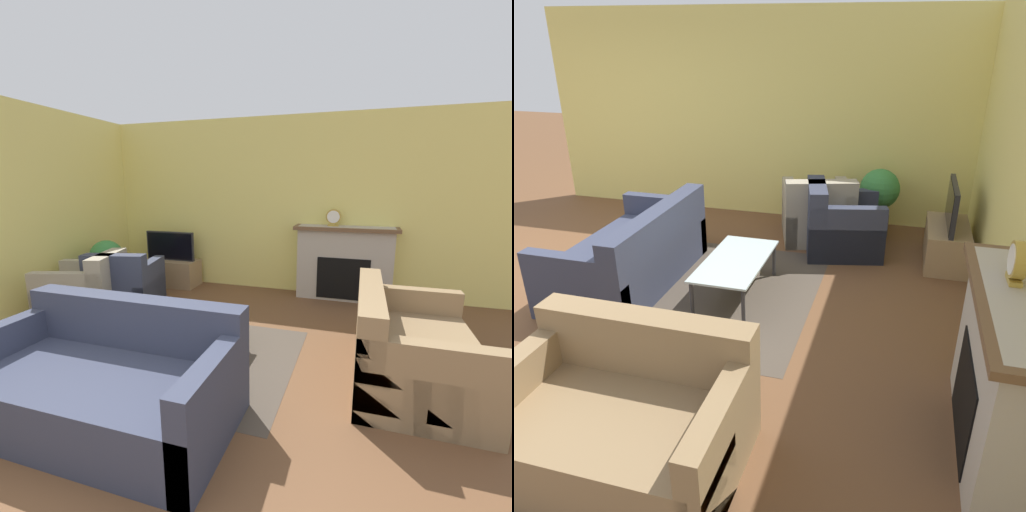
% 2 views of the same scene
% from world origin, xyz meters
% --- Properties ---
extents(wall_back, '(8.34, 0.06, 2.70)m').
position_xyz_m(wall_back, '(0.00, 4.40, 1.35)').
color(wall_back, '#EADB72').
rests_on(wall_back, ground_plane).
extents(wall_left, '(0.06, 7.37, 2.70)m').
position_xyz_m(wall_left, '(-2.70, 2.19, 1.35)').
color(wall_left, '#EADB72').
rests_on(wall_left, ground_plane).
extents(area_rug, '(2.32, 1.77, 0.00)m').
position_xyz_m(area_rug, '(-0.25, 1.93, 0.00)').
color(area_rug, '#4C4238').
rests_on(area_rug, ground_plane).
extents(fireplace, '(1.47, 0.39, 1.09)m').
position_xyz_m(fireplace, '(1.22, 4.20, 0.57)').
color(fireplace, '#B2A899').
rests_on(fireplace, ground_plane).
extents(tv_stand, '(0.92, 0.45, 0.44)m').
position_xyz_m(tv_stand, '(-1.61, 4.06, 0.22)').
color(tv_stand, '#997A56').
rests_on(tv_stand, ground_plane).
extents(tv, '(0.86, 0.06, 0.48)m').
position_xyz_m(tv, '(-1.61, 4.06, 0.68)').
color(tv, '#232328').
rests_on(tv, tv_stand).
extents(couch_sectional, '(1.87, 0.97, 0.82)m').
position_xyz_m(couch_sectional, '(-0.25, 0.92, 0.29)').
color(couch_sectional, '#33384C').
rests_on(couch_sectional, ground_plane).
extents(couch_loveseat, '(0.97, 1.43, 0.82)m').
position_xyz_m(couch_loveseat, '(1.88, 2.08, 0.29)').
color(couch_loveseat, '#8C704C').
rests_on(couch_loveseat, ground_plane).
extents(armchair_by_window, '(1.10, 1.06, 0.82)m').
position_xyz_m(armchair_by_window, '(-1.95, 2.53, 0.30)').
color(armchair_by_window, '#9E937F').
rests_on(armchair_by_window, ground_plane).
extents(armchair_accent, '(0.97, 1.01, 0.82)m').
position_xyz_m(armchair_accent, '(-1.60, 2.87, 0.30)').
color(armchair_accent, '#33384C').
rests_on(armchair_accent, ground_plane).
extents(coffee_table, '(1.12, 0.57, 0.39)m').
position_xyz_m(coffee_table, '(-0.25, 2.05, 0.35)').
color(coffee_table, '#333338').
rests_on(coffee_table, ground_plane).
extents(potted_plant, '(0.49, 0.49, 0.86)m').
position_xyz_m(potted_plant, '(-2.22, 3.25, 0.54)').
color(potted_plant, '#47474C').
rests_on(potted_plant, ground_plane).
extents(mantel_clock, '(0.22, 0.07, 0.25)m').
position_xyz_m(mantel_clock, '(1.03, 4.20, 1.22)').
color(mantel_clock, '#B79338').
rests_on(mantel_clock, fireplace).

